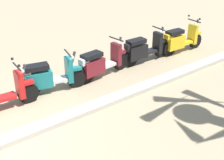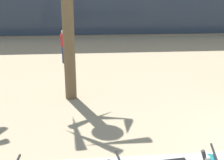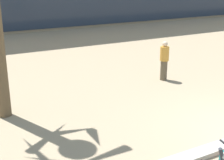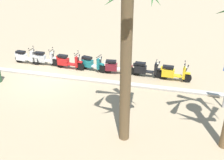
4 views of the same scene
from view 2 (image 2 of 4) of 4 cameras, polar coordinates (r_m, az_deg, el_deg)
name	(u,v)px [view 2 (image 2 of 4)]	position (r m, az deg, el deg)	size (l,w,h in m)	color
pedestrian_window_shopping	(64,45)	(15.48, -9.31, 6.65)	(0.34, 0.34, 1.73)	#2D3351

